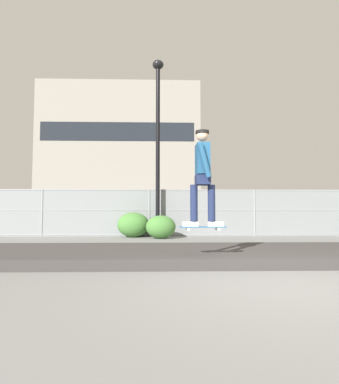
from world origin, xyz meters
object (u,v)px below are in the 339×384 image
object	(u,v)px
skater	(202,171)
street_lamp	(158,126)
shrub_center	(161,227)
skateboard	(203,227)
parked_car_near	(130,214)
shrub_left	(133,225)
parked_car_mid	(245,214)

from	to	relation	value
skater	street_lamp	distance (m)	7.22
shrub_center	skater	bearing A→B (deg)	-82.99
skateboard	parked_car_near	xyz separation A→B (m)	(-2.22, 9.81, 0.14)
skateboard	shrub_left	size ratio (longest dim) A/B	0.66
parked_car_near	shrub_center	size ratio (longest dim) A/B	4.18
skater	street_lamp	xyz separation A→B (m)	(-0.85, 6.67, 2.64)
parked_car_near	parked_car_mid	bearing A→B (deg)	4.44
street_lamp	shrub_left	distance (m)	3.96
parked_car_near	shrub_center	bearing A→B (deg)	-68.90
skater	skateboard	bearing A→B (deg)	116.57
skater	parked_car_near	bearing A→B (deg)	102.75
skater	shrub_center	distance (m)	6.13
street_lamp	parked_car_mid	bearing A→B (deg)	39.55
shrub_left	shrub_center	world-z (taller)	shrub_left
parked_car_mid	shrub_center	xyz separation A→B (m)	(-4.22, -4.30, -0.42)
parked_car_near	shrub_left	bearing A→B (deg)	-82.17
shrub_center	parked_car_mid	bearing A→B (deg)	45.55
street_lamp	parked_car_near	world-z (taller)	street_lamp
shrub_center	shrub_left	bearing A→B (deg)	148.96
parked_car_mid	shrub_center	bearing A→B (deg)	-134.45
skater	parked_car_mid	size ratio (longest dim) A/B	0.39
skateboard	street_lamp	distance (m)	7.64
shrub_left	street_lamp	bearing A→B (deg)	5.40
skater	parked_car_mid	world-z (taller)	skater
skateboard	parked_car_mid	size ratio (longest dim) A/B	0.18
skateboard	shrub_center	world-z (taller)	shrub_center
parked_car_mid	parked_car_near	bearing A→B (deg)	-175.56
street_lamp	shrub_center	distance (m)	3.97
skateboard	parked_car_near	distance (m)	10.06
skateboard	shrub_left	distance (m)	6.82
street_lamp	parked_car_near	distance (m)	4.88
skateboard	shrub_left	world-z (taller)	shrub_left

